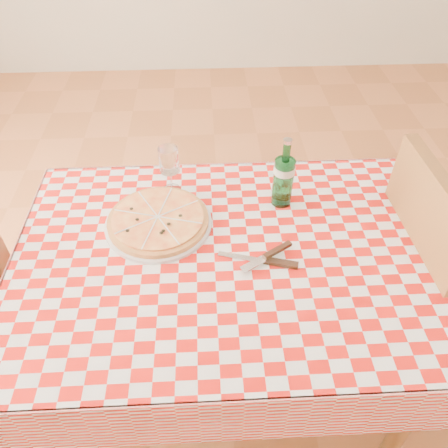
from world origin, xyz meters
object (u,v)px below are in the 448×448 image
at_px(dining_table, 231,274).
at_px(pizza_plate, 158,220).
at_px(water_bottle, 284,173).
at_px(chair_near, 432,276).
at_px(wine_glass, 170,170).

xyz_separation_m(dining_table, pizza_plate, (-0.22, 0.13, 0.12)).
relative_size(dining_table, water_bottle, 4.92).
bearing_deg(pizza_plate, chair_near, -6.21).
distance_m(dining_table, wine_glass, 0.40).
bearing_deg(water_bottle, wine_glass, 166.88).
xyz_separation_m(chair_near, wine_glass, (-0.87, 0.27, 0.27)).
relative_size(chair_near, pizza_plate, 2.94).
bearing_deg(pizza_plate, water_bottle, 12.65).
bearing_deg(chair_near, dining_table, -179.13).
relative_size(chair_near, wine_glass, 5.89).
bearing_deg(water_bottle, dining_table, -128.96).
distance_m(water_bottle, wine_glass, 0.38).
height_order(chair_near, water_bottle, water_bottle).
bearing_deg(water_bottle, pizza_plate, -167.35).
xyz_separation_m(pizza_plate, water_bottle, (0.40, 0.09, 0.10)).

